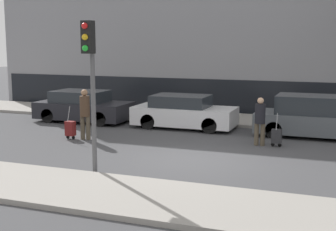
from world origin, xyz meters
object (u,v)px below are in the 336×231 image
parked_car_0 (83,107)px  parked_car_2 (311,118)px  trolley_right (277,136)px  pedestrian_right (260,119)px  parked_car_1 (184,112)px  traffic_light (90,67)px  trolley_left (70,129)px  pedestrian_left (85,111)px

parked_car_0 → parked_car_2: bearing=0.3°
trolley_right → pedestrian_right: bearing=-178.3°
parked_car_1 → pedestrian_right: size_ratio=2.52×
trolley_right → traffic_light: size_ratio=0.29×
parked_car_2 → traffic_light: bearing=-124.6°
parked_car_1 → traffic_light: size_ratio=1.03×
traffic_light → parked_car_0: bearing=122.5°
pedestrian_right → parked_car_1: bearing=-34.3°
parked_car_1 → parked_car_2: (4.81, -0.00, 0.07)m
parked_car_1 → trolley_right: size_ratio=3.61×
trolley_left → pedestrian_right: size_ratio=0.74×
trolley_left → trolley_right: size_ratio=1.05×
parked_car_0 → traffic_light: bearing=-57.5°
parked_car_0 → pedestrian_left: bearing=-58.1°
pedestrian_left → pedestrian_right: 5.97m
traffic_light → trolley_right: bearing=51.2°
parked_car_0 → trolley_left: parked_car_0 is taller
pedestrian_left → pedestrian_right: bearing=0.1°
pedestrian_right → trolley_right: pedestrian_right is taller
parked_car_2 → trolley_left: parked_car_2 is taller
parked_car_1 → trolley_left: size_ratio=3.42×
parked_car_0 → parked_car_1: (4.54, 0.05, -0.01)m
parked_car_1 → pedestrian_left: pedestrian_left is taller
parked_car_2 → pedestrian_left: (-7.30, -3.32, 0.32)m
parked_car_2 → parked_car_1: bearing=180.0°
parked_car_0 → pedestrian_right: pedestrian_right is taller
parked_car_0 → trolley_right: (8.44, -2.07, -0.28)m
parked_car_1 → pedestrian_right: 3.99m
pedestrian_right → trolley_right: 0.78m
trolley_left → trolley_right: (6.94, 1.32, -0.03)m
parked_car_2 → pedestrian_left: size_ratio=2.24×
parked_car_2 → trolley_right: size_ratio=3.56×
parked_car_2 → trolley_right: parked_car_2 is taller
parked_car_2 → pedestrian_left: 8.03m
pedestrian_right → traffic_light: bearing=53.4°
trolley_left → parked_car_1: bearing=48.6°
parked_car_0 → pedestrian_left: 3.88m
pedestrian_left → trolley_right: size_ratio=1.59×
pedestrian_left → pedestrian_right: (5.85, 1.19, -0.11)m
parked_car_0 → parked_car_2: size_ratio=1.01×
parked_car_0 → trolley_left: (1.50, -3.38, -0.25)m
trolley_left → traffic_light: traffic_light is taller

